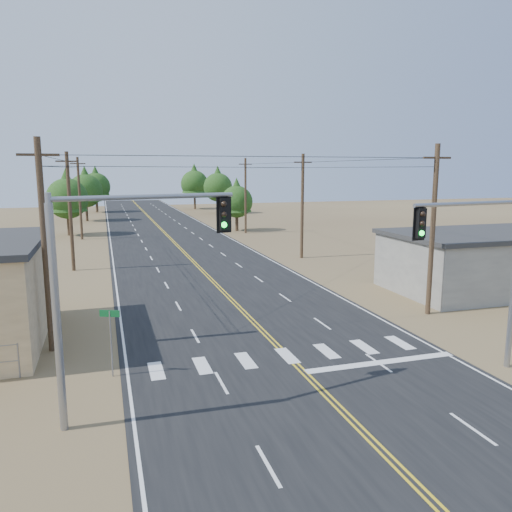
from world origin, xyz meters
name	(u,v)px	position (x,y,z in m)	size (l,w,h in m)	color
ground	(377,446)	(0.00, 0.00, 0.00)	(220.00, 220.00, 0.00)	olive
road	(199,268)	(0.00, 30.00, 0.01)	(15.00, 200.00, 0.02)	black
building_right	(496,262)	(19.00, 16.00, 2.00)	(15.00, 8.00, 4.00)	gray
utility_pole_left_near	(45,245)	(-10.50, 12.00, 5.12)	(1.80, 0.30, 10.00)	#4C3826
utility_pole_left_mid	(70,211)	(-10.50, 32.00, 5.12)	(1.80, 0.30, 10.00)	#4C3826
utility_pole_left_far	(80,198)	(-10.50, 52.00, 5.12)	(1.80, 0.30, 10.00)	#4C3826
utility_pole_right_near	(433,229)	(10.50, 12.00, 5.12)	(1.80, 0.30, 10.00)	#4C3826
utility_pole_right_mid	(302,205)	(10.50, 32.00, 5.12)	(1.80, 0.30, 10.00)	#4C3826
utility_pole_right_far	(245,195)	(10.50, 52.00, 5.12)	(1.80, 0.30, 10.00)	#4C3826
signal_mast_left	(112,268)	(-7.65, 4.36, 5.31)	(6.30, 1.53, 7.86)	gray
signal_mast_right	(489,257)	(7.18, 3.80, 5.00)	(5.74, 1.03, 7.44)	gray
street_sign	(111,332)	(-7.80, 8.00, 1.93)	(0.80, 0.36, 2.87)	gray
tree_left_near	(67,194)	(-12.21, 56.41, 5.34)	(5.24, 5.24, 8.73)	#3F2D1E
tree_left_mid	(85,187)	(-10.48, 75.03, 5.59)	(5.48, 5.48, 9.13)	#3F2D1E
tree_left_far	(96,184)	(-9.00, 92.33, 5.66)	(5.56, 5.56, 9.26)	#3F2D1E
tree_right_near	(237,198)	(10.00, 54.71, 4.53)	(4.45, 4.45, 7.41)	#3F2D1E
tree_right_mid	(218,184)	(13.66, 82.75, 5.65)	(5.54, 5.54, 9.24)	#3F2D1E
tree_right_far	(194,181)	(11.26, 94.98, 5.97)	(5.86, 5.86, 9.76)	#3F2D1E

